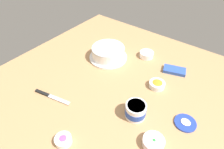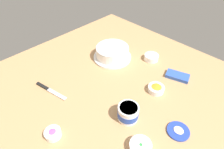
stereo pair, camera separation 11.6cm
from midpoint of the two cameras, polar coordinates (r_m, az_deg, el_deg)
The scene contains 10 objects.
ground_plane at distance 1.10m, azimuth 2.97°, elevation -5.61°, with size 1.54×1.54×0.00m, color tan.
frosted_cake at distance 1.33m, azimuth 2.61°, elevation 6.64°, with size 0.27×0.27×0.10m.
frosting_tub at distance 0.97m, azimuth 8.46°, elevation -11.54°, with size 0.11×0.11×0.08m.
frosting_tub_lid at distance 1.01m, azimuth 22.77°, elevation -15.74°, with size 0.11×0.11×0.02m.
spreading_knife at distance 1.16m, azimuth -16.12°, elevation -4.48°, with size 0.23×0.07×0.01m.
sprinkle_bowl_rainbow at distance 0.95m, azimuth -14.08°, elevation -17.14°, with size 0.08×0.08×0.04m.
sprinkle_bowl_green at distance 0.90m, azimuth 12.57°, elevation -20.80°, with size 0.10×0.10×0.04m.
sprinkle_bowl_yellow at distance 1.37m, azimuth 14.31°, elevation 5.04°, with size 0.10×0.10×0.04m.
sprinkle_bowl_orange at distance 1.14m, azimuth 16.16°, elevation -4.24°, with size 0.09×0.09×0.04m.
candy_box_upper at distance 1.28m, azimuth 21.77°, elevation -0.53°, with size 0.14×0.08×0.02m, color #2D51B2.
Camera 2 is at (0.53, -0.53, 0.81)m, focal length 30.08 mm.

